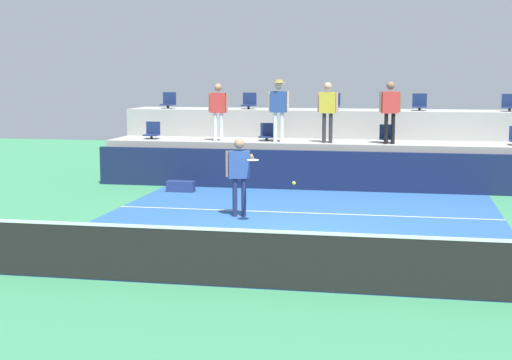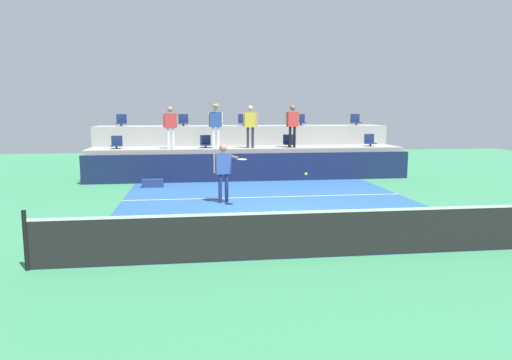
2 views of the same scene
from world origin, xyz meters
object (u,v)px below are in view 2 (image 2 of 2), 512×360
(stadium_chair_lower_right, at_px, (289,142))
(stadium_chair_upper_far_left, at_px, (121,121))
(spectator_in_white, at_px, (170,123))
(spectator_with_hat, at_px, (215,121))
(stadium_chair_lower_far_right, at_px, (370,141))
(equipment_bag, at_px, (153,183))
(stadium_chair_upper_right, at_px, (300,121))
(stadium_chair_upper_left, at_px, (183,121))
(stadium_chair_upper_center, at_px, (243,121))
(spectator_leaning_on_rail, at_px, (292,122))
(stadium_chair_lower_left, at_px, (205,143))
(spectator_in_grey, at_px, (250,122))
(stadium_chair_lower_far_left, at_px, (117,143))
(stadium_chair_upper_far_right, at_px, (356,121))
(tennis_ball, at_px, (306,174))
(tennis_player, at_px, (224,167))

(stadium_chair_lower_right, height_order, stadium_chair_upper_far_left, stadium_chair_upper_far_left)
(spectator_in_white, height_order, spectator_with_hat, spectator_with_hat)
(spectator_in_white, bearing_deg, stadium_chair_lower_far_right, 2.59)
(equipment_bag, bearing_deg, stadium_chair_upper_right, 32.36)
(stadium_chair_upper_far_left, relative_size, stadium_chair_upper_left, 1.00)
(stadium_chair_upper_right, bearing_deg, stadium_chair_lower_far_right, -33.98)
(stadium_chair_upper_center, bearing_deg, stadium_chair_lower_far_right, -18.66)
(spectator_leaning_on_rail, distance_m, equipment_bag, 6.28)
(stadium_chair_lower_left, xyz_separation_m, spectator_in_grey, (1.82, -0.38, 0.83))
(spectator_leaning_on_rail, bearing_deg, stadium_chair_upper_far_left, 163.09)
(stadium_chair_lower_right, bearing_deg, stadium_chair_lower_far_left, 180.00)
(stadium_chair_upper_right, height_order, spectator_leaning_on_rail, spectator_leaning_on_rail)
(stadium_chair_lower_far_right, height_order, spectator_in_white, spectator_in_white)
(stadium_chair_upper_right, distance_m, spectator_with_hat, 4.58)
(stadium_chair_upper_far_left, height_order, spectator_in_white, spectator_in_white)
(equipment_bag, bearing_deg, spectator_with_hat, 38.16)
(stadium_chair_lower_left, xyz_separation_m, stadium_chair_lower_right, (3.51, 0.00, 0.00))
(stadium_chair_upper_right, distance_m, stadium_chair_upper_far_right, 2.64)
(stadium_chair_upper_left, xyz_separation_m, stadium_chair_upper_far_right, (7.99, 0.00, 0.00))
(stadium_chair_upper_center, xyz_separation_m, equipment_bag, (-3.77, -4.07, -2.16))
(stadium_chair_upper_far_left, distance_m, spectator_in_white, 3.10)
(stadium_chair_upper_left, relative_size, tennis_ball, 7.65)
(spectator_in_white, xyz_separation_m, tennis_ball, (3.49, -8.50, -0.98))
(stadium_chair_upper_right, distance_m, tennis_player, 8.50)
(stadium_chair_lower_left, xyz_separation_m, stadium_chair_upper_far_left, (-3.60, 1.80, 0.85))
(spectator_in_white, bearing_deg, stadium_chair_upper_right, 20.55)
(stadium_chair_upper_left, xyz_separation_m, stadium_chair_upper_right, (5.34, 0.00, 0.00))
(stadium_chair_upper_center, bearing_deg, stadium_chair_upper_far_left, 180.00)
(stadium_chair_lower_right, height_order, tennis_ball, stadium_chair_lower_right)
(stadium_chair_upper_far_left, relative_size, spectator_in_grey, 0.30)
(stadium_chair_upper_far_right, bearing_deg, equipment_bag, -155.82)
(stadium_chair_upper_right, distance_m, spectator_in_white, 6.22)
(stadium_chair_upper_far_right, xyz_separation_m, tennis_ball, (-4.98, -10.69, -1.03))
(stadium_chair_upper_left, bearing_deg, spectator_in_white, -102.41)
(stadium_chair_upper_right, bearing_deg, spectator_in_grey, -140.02)
(stadium_chair_upper_left, bearing_deg, stadium_chair_lower_left, -63.00)
(stadium_chair_lower_far_left, relative_size, stadium_chair_upper_far_left, 1.00)
(stadium_chair_upper_far_right, bearing_deg, tennis_player, -132.25)
(tennis_player, distance_m, spectator_in_grey, 5.51)
(stadium_chair_lower_right, xyz_separation_m, stadium_chair_upper_right, (0.92, 1.80, 0.85))
(tennis_ball, bearing_deg, stadium_chair_upper_center, 91.72)
(stadium_chair_upper_far_left, height_order, stadium_chair_upper_left, same)
(spectator_with_hat, relative_size, spectator_in_grey, 1.04)
(spectator_in_grey, bearing_deg, spectator_in_white, -180.00)
(equipment_bag, bearing_deg, tennis_player, -54.18)
(stadium_chair_upper_far_left, bearing_deg, tennis_ball, -61.95)
(stadium_chair_upper_right, relative_size, spectator_in_white, 0.31)
(stadium_chair_lower_left, xyz_separation_m, spectator_in_white, (-1.40, -0.38, 0.80))
(tennis_player, distance_m, spectator_with_hat, 5.34)
(stadium_chair_lower_left, height_order, stadium_chair_lower_far_right, same)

